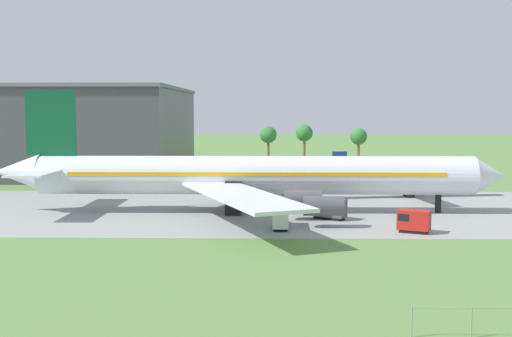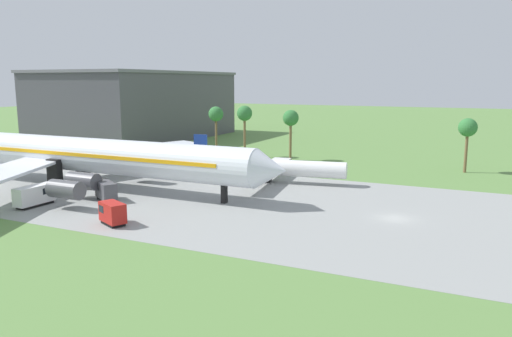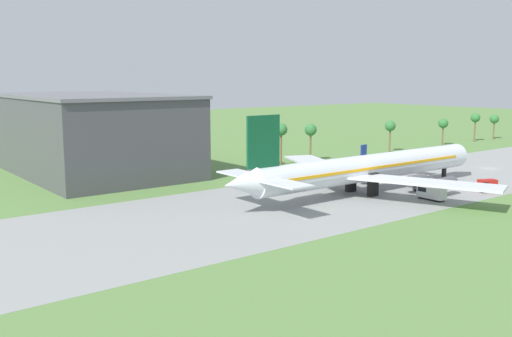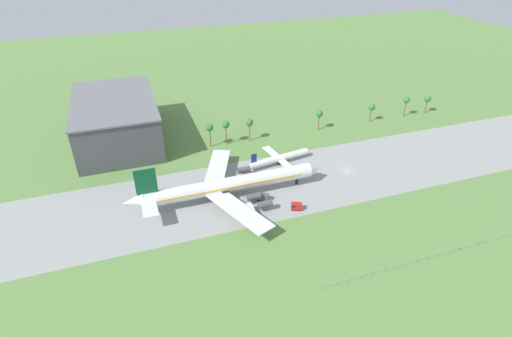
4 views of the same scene
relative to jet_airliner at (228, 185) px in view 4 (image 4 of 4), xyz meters
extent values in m
plane|color=#5B8442|center=(52.80, 2.11, -5.51)|extent=(600.00, 600.00, 0.00)
cube|color=gray|center=(52.80, 2.11, -5.50)|extent=(320.00, 44.00, 0.02)
cylinder|color=silver|center=(1.32, 0.00, 0.06)|extent=(64.68, 5.75, 5.75)
cone|color=silver|center=(35.96, 0.00, 0.06)|extent=(4.60, 5.63, 5.63)
cone|color=silver|center=(-34.61, 0.00, 0.49)|extent=(7.18, 5.46, 5.46)
cube|color=#EFA314|center=(1.32, 0.00, 0.49)|extent=(54.98, 5.86, 0.57)
cube|color=#0F4C2D|center=(-29.30, 0.00, 7.82)|extent=(7.47, 0.50, 9.77)
cube|color=silver|center=(-29.58, 0.00, 0.92)|extent=(5.17, 22.99, 0.30)
cube|color=silver|center=(-0.38, -14.90, -0.95)|extent=(18.09, 30.43, 0.44)
cube|color=silver|center=(-0.38, 14.90, -0.95)|extent=(18.09, 30.43, 0.44)
cylinder|color=#4C4C51|center=(7.99, -6.90, -2.64)|extent=(5.17, 2.59, 2.59)
cylinder|color=#4C4C51|center=(10.31, -12.64, -2.64)|extent=(5.17, 2.59, 2.59)
cylinder|color=#4C4C51|center=(7.99, 6.90, -2.64)|extent=(5.17, 2.59, 2.59)
cylinder|color=#4C4C51|center=(10.31, 12.64, -2.64)|extent=(5.17, 2.59, 2.59)
cube|color=black|center=(28.49, 0.00, -3.01)|extent=(0.70, 0.90, 4.99)
cube|color=black|center=(-1.91, -3.16, -3.01)|extent=(2.40, 1.20, 4.99)
cube|color=black|center=(-1.91, 3.16, -3.01)|extent=(2.40, 1.20, 4.99)
cylinder|color=white|center=(27.85, 16.96, -2.79)|extent=(28.11, 7.22, 2.86)
cube|color=navy|center=(15.41, 14.99, 0.65)|extent=(2.58, 0.64, 4.01)
cube|color=white|center=(27.85, 16.96, -3.07)|extent=(7.34, 25.43, 0.24)
cube|color=black|center=(27.85, 16.96, -4.15)|extent=(1.59, 2.73, 2.72)
cube|color=black|center=(21.32, -15.84, -5.31)|extent=(3.77, 3.02, 0.40)
cube|color=#B21E19|center=(21.32, -15.84, -3.89)|extent=(4.39, 3.44, 2.44)
cube|color=black|center=(20.34, -15.39, -3.52)|extent=(2.09, 2.42, 0.90)
cube|color=black|center=(4.71, -13.14, -5.31)|extent=(1.87, 5.14, 0.40)
cube|color=white|center=(4.71, -13.14, -3.82)|extent=(2.08, 6.05, 2.58)
cube|color=black|center=(4.73, -11.48, -3.43)|extent=(2.07, 2.13, 0.90)
cube|color=black|center=(11.67, -6.18, -5.31)|extent=(4.35, 3.62, 0.40)
cube|color=#4C4C51|center=(11.67, -6.18, -3.88)|extent=(5.06, 4.16, 2.45)
cube|color=black|center=(10.57, -5.51, -3.52)|extent=(2.47, 2.60, 0.90)
cylinder|color=gray|center=(12.80, -52.89, -4.46)|extent=(0.10, 0.10, 2.10)
cylinder|color=gray|center=(16.80, -52.89, -4.46)|extent=(0.10, 0.10, 2.10)
cylinder|color=gray|center=(20.80, -52.89, -4.46)|extent=(0.10, 0.10, 2.10)
cylinder|color=gray|center=(24.80, -52.89, -4.46)|extent=(0.10, 0.10, 2.10)
cylinder|color=gray|center=(28.80, -52.89, -4.46)|extent=(0.10, 0.10, 2.10)
cylinder|color=gray|center=(32.80, -52.89, -4.46)|extent=(0.10, 0.10, 2.10)
cylinder|color=gray|center=(36.80, -52.89, -4.46)|extent=(0.10, 0.10, 2.10)
cylinder|color=gray|center=(40.80, -52.89, -4.46)|extent=(0.10, 0.10, 2.10)
cylinder|color=gray|center=(44.80, -52.89, -4.46)|extent=(0.10, 0.10, 2.10)
cylinder|color=gray|center=(48.80, -52.89, -4.46)|extent=(0.10, 0.10, 2.10)
cylinder|color=gray|center=(52.80, -52.89, -4.46)|extent=(0.10, 0.10, 2.10)
cylinder|color=gray|center=(56.80, -52.89, -4.46)|extent=(0.10, 0.10, 2.10)
cylinder|color=gray|center=(60.80, -52.89, -4.46)|extent=(0.10, 0.10, 2.10)
cylinder|color=gray|center=(64.80, -52.89, -4.46)|extent=(0.10, 0.10, 2.10)
cylinder|color=gray|center=(68.80, -52.89, -4.46)|extent=(0.10, 0.10, 2.10)
cylinder|color=gray|center=(72.80, -52.89, -4.46)|extent=(0.10, 0.10, 2.10)
cylinder|color=gray|center=(76.80, -52.89, -4.46)|extent=(0.10, 0.10, 2.10)
cylinder|color=gray|center=(80.80, -52.89, -4.46)|extent=(0.10, 0.10, 2.10)
cylinder|color=gray|center=(52.80, -52.89, -3.45)|extent=(80.00, 0.06, 0.06)
cylinder|color=gray|center=(61.68, -53.19, -4.71)|extent=(0.08, 0.08, 1.60)
cube|color=red|center=(61.68, -53.21, -4.11)|extent=(0.44, 0.03, 0.56)
cube|color=#47474C|center=(-36.78, 63.84, 4.46)|extent=(36.00, 60.00, 19.93)
cube|color=slate|center=(-36.78, 63.84, 14.82)|extent=(36.72, 61.20, 0.80)
cylinder|color=brown|center=(22.49, 42.23, -1.00)|extent=(0.56, 0.56, 9.01)
sphere|color=#337538|center=(22.49, 42.23, 4.10)|extent=(3.60, 3.60, 3.60)
cylinder|color=brown|center=(3.17, 42.23, -0.82)|extent=(0.56, 0.56, 9.37)
sphere|color=#337538|center=(3.17, 42.23, 4.46)|extent=(3.60, 3.60, 3.60)
cylinder|color=brown|center=(89.81, 42.23, -1.67)|extent=(0.56, 0.56, 7.68)
sphere|color=#337538|center=(89.81, 42.23, 2.77)|extent=(3.60, 3.60, 3.60)
cylinder|color=brown|center=(10.89, 42.23, -0.64)|extent=(0.56, 0.56, 9.74)
sphere|color=#337538|center=(10.89, 42.23, 4.83)|extent=(3.60, 3.60, 3.60)
cylinder|color=brown|center=(125.19, 42.23, -1.64)|extent=(0.56, 0.56, 7.74)
sphere|color=#337538|center=(125.19, 42.23, 2.83)|extent=(3.60, 3.60, 3.60)
cylinder|color=brown|center=(59.34, 42.23, -1.36)|extent=(0.56, 0.56, 8.29)
sphere|color=#337538|center=(59.34, 42.23, 3.39)|extent=(3.60, 3.60, 3.60)
cylinder|color=brown|center=(111.15, 42.23, -1.08)|extent=(0.56, 0.56, 8.85)
sphere|color=#337538|center=(111.15, 42.23, 3.94)|extent=(3.60, 3.60, 3.60)
camera|label=1|loc=(3.09, -95.09, 9.83)|focal=45.00mm
camera|label=2|loc=(63.11, -62.79, 12.20)|focal=35.00mm
camera|label=3|loc=(-94.70, -82.07, 19.51)|focal=40.00mm
camera|label=4|loc=(-31.00, -121.70, 83.40)|focal=28.00mm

